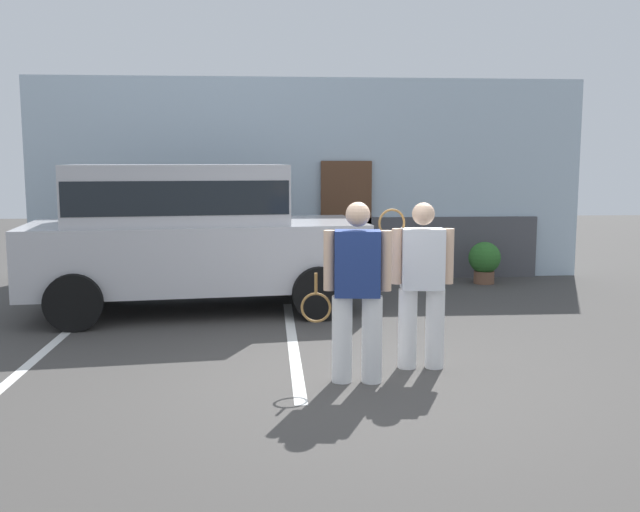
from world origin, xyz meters
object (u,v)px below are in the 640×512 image
at_px(parked_suv, 189,230).
at_px(tennis_player_man, 357,290).
at_px(tennis_player_woman, 422,282).
at_px(potted_plant_by_porch, 484,260).

xyz_separation_m(parked_suv, tennis_player_man, (1.93, -3.43, -0.25)).
bearing_deg(tennis_player_woman, parked_suv, -45.14).
xyz_separation_m(parked_suv, potted_plant_by_porch, (4.81, 1.88, -0.75)).
xyz_separation_m(tennis_player_woman, potted_plant_by_porch, (2.17, 4.89, -0.48)).
xyz_separation_m(parked_suv, tennis_player_woman, (2.64, -3.01, -0.26)).
height_order(tennis_player_man, potted_plant_by_porch, tennis_player_man).
bearing_deg(tennis_player_man, tennis_player_woman, -143.02).
distance_m(parked_suv, tennis_player_woman, 4.01).
height_order(parked_suv, tennis_player_woman, parked_suv).
bearing_deg(potted_plant_by_porch, tennis_player_woman, -113.95).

